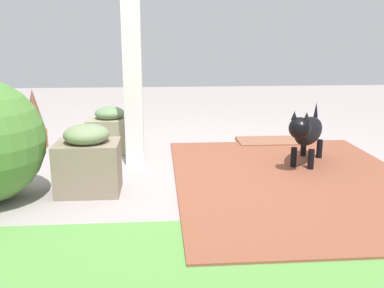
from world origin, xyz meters
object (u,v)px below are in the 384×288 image
(stone_planter_nearest, at_px, (111,131))
(dog, at_px, (307,131))
(stone_planter_mid, at_px, (88,161))
(doormat, at_px, (269,141))
(terracotta_pot_spiky, at_px, (34,120))
(porch_pillar, at_px, (131,14))

(stone_planter_nearest, bearing_deg, dog, 160.19)
(stone_planter_mid, height_order, doormat, stone_planter_mid)
(terracotta_pot_spiky, bearing_deg, stone_planter_mid, 118.22)
(doormat, bearing_deg, dog, 97.52)
(dog, xyz_separation_m, doormat, (0.11, -0.81, -0.28))
(stone_planter_nearest, xyz_separation_m, terracotta_pot_spiky, (0.75, -0.21, 0.08))
(porch_pillar, bearing_deg, doormat, -154.95)
(porch_pillar, relative_size, terracotta_pot_spiky, 4.31)
(porch_pillar, distance_m, terracotta_pot_spiky, 1.52)
(dog, bearing_deg, terracotta_pot_spiky, -18.57)
(stone_planter_nearest, relative_size, terracotta_pot_spiky, 0.75)
(porch_pillar, distance_m, stone_planter_mid, 1.26)
(stone_planter_mid, bearing_deg, doormat, -140.75)
(porch_pillar, xyz_separation_m, doormat, (-1.33, -0.62, -1.22))
(stone_planter_nearest, height_order, dog, dog)
(stone_planter_nearest, bearing_deg, porch_pillar, 120.84)
(stone_planter_mid, distance_m, terracotta_pot_spiky, 1.50)
(porch_pillar, height_order, stone_planter_mid, porch_pillar)
(stone_planter_mid, bearing_deg, stone_planter_nearest, -92.00)
(stone_planter_mid, height_order, terracotta_pot_spiky, terracotta_pot_spiky)
(dog, relative_size, doormat, 1.10)
(porch_pillar, height_order, stone_planter_nearest, porch_pillar)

